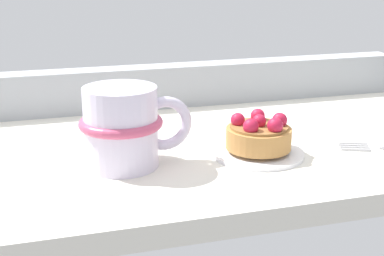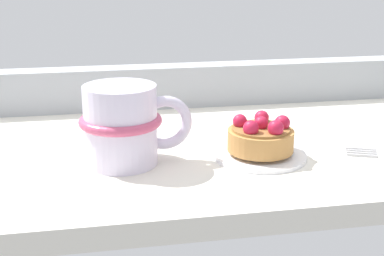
{
  "view_description": "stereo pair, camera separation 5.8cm",
  "coord_description": "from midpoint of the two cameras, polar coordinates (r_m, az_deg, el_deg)",
  "views": [
    {
      "loc": [
        -17.84,
        -61.72,
        22.28
      ],
      "look_at": [
        -1.46,
        -5.93,
        3.85
      ],
      "focal_mm": 51.1,
      "sensor_mm": 36.0,
      "label": 1
    },
    {
      "loc": [
        -12.21,
        -63.07,
        22.28
      ],
      "look_at": [
        -1.46,
        -5.93,
        3.85
      ],
      "focal_mm": 51.1,
      "sensor_mm": 36.0,
      "label": 2
    }
  ],
  "objects": [
    {
      "name": "ground_plane",
      "position": [
        0.68,
        2.71,
        -2.55
      ],
      "size": [
        81.65,
        40.14,
        2.47
      ],
      "primitive_type": "cube",
      "color": "silver"
    },
    {
      "name": "dessert_plate",
      "position": [
        0.64,
        9.7,
        -2.73
      ],
      "size": [
        10.68,
        10.68,
        0.91
      ],
      "color": "white",
      "rests_on": "ground_plane"
    },
    {
      "name": "raspberry_tart",
      "position": [
        0.63,
        9.83,
        -0.92
      ],
      "size": [
        7.57,
        7.57,
        4.19
      ],
      "color": "#B77F42",
      "rests_on": "dessert_plate"
    },
    {
      "name": "coffee_mug",
      "position": [
        0.6,
        -4.43,
        0.34
      ],
      "size": [
        12.56,
        9.14,
        8.92
      ],
      "color": "silver",
      "rests_on": "ground_plane"
    },
    {
      "name": "window_rail_back",
      "position": [
        0.84,
        -0.07,
        4.41
      ],
      "size": [
        80.02,
        4.19,
        6.27
      ],
      "primitive_type": "cube",
      "color": "#9EA3A8",
      "rests_on": "ground_plane"
    }
  ]
}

